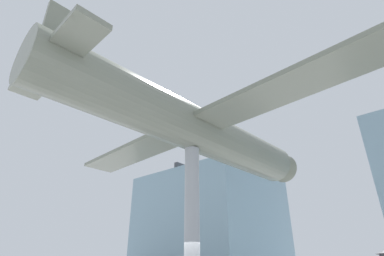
% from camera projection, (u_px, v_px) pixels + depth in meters
% --- Properties ---
extents(glass_pavilion_left, '(11.08, 11.18, 10.54)m').
position_uv_depth(glass_pavilion_left, '(212.00, 232.00, 28.39)').
color(glass_pavilion_left, '#7593A3').
rests_on(glass_pavilion_left, ground_plane).
extents(support_pylon_central, '(0.59, 0.59, 6.17)m').
position_uv_depth(support_pylon_central, '(192.00, 226.00, 11.16)').
color(support_pylon_central, '#999EA3').
rests_on(support_pylon_central, ground_plane).
extents(suspended_airplane, '(15.84, 15.22, 3.28)m').
position_uv_depth(suspended_airplane, '(196.00, 129.00, 13.07)').
color(suspended_airplane, slate).
rests_on(suspended_airplane, support_pylon_central).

